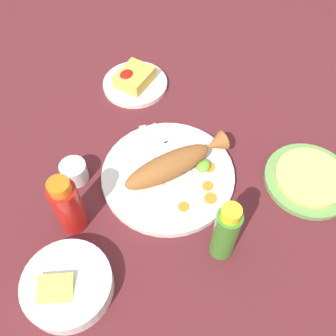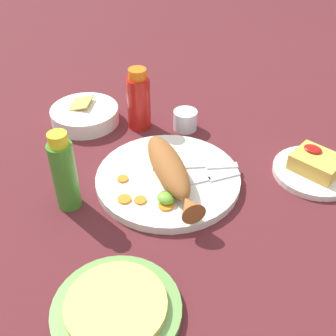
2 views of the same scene
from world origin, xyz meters
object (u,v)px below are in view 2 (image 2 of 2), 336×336
at_px(fork_near, 202,167).
at_px(tortilla_plate, 117,310).
at_px(hot_sauce_bottle_red, 139,101).
at_px(side_plate_fries, 314,172).
at_px(fried_fish, 171,170).
at_px(hot_sauce_bottle_green, 64,173).
at_px(salt_cup, 185,121).
at_px(guacamole_bowl, 85,114).
at_px(fork_far, 205,180).
at_px(main_plate, 168,179).

height_order(fork_near, tortilla_plate, fork_near).
distance_m(hot_sauce_bottle_red, side_plate_fries, 0.45).
xyz_separation_m(fried_fish, hot_sauce_bottle_green, (0.11, 0.18, 0.04)).
distance_m(salt_cup, guacamole_bowl, 0.26).
bearing_deg(fork_far, tortilla_plate, -138.16).
xyz_separation_m(fork_near, hot_sauce_bottle_green, (0.14, 0.26, 0.06)).
distance_m(fork_far, hot_sauce_bottle_red, 0.29).
bearing_deg(fork_near, guacamole_bowl, 138.35).
relative_size(fried_fish, side_plate_fries, 1.41).
bearing_deg(fork_far, hot_sauce_bottle_green, 170.18).
xyz_separation_m(hot_sauce_bottle_red, tortilla_plate, (-0.36, 0.40, -0.07)).
xyz_separation_m(fried_fish, side_plate_fries, (-0.21, -0.25, -0.04)).
bearing_deg(fork_far, salt_cup, 78.27).
xyz_separation_m(hot_sauce_bottle_red, guacamole_bowl, (0.12, 0.08, -0.05)).
distance_m(guacamole_bowl, tortilla_plate, 0.58).
bearing_deg(fried_fish, hot_sauce_bottle_red, -0.01).
height_order(fork_far, hot_sauce_bottle_red, hot_sauce_bottle_red).
xyz_separation_m(fried_fish, salt_cup, (0.13, -0.19, -0.02)).
bearing_deg(fried_fish, fork_near, -75.87).
relative_size(fried_fish, fork_near, 1.75).
distance_m(fork_near, hot_sauce_bottle_green, 0.30).
relative_size(hot_sauce_bottle_red, side_plate_fries, 0.88).
distance_m(fork_near, salt_cup, 0.19).
relative_size(salt_cup, tortilla_plate, 0.29).
bearing_deg(salt_cup, guacamole_bowl, 35.63).
bearing_deg(tortilla_plate, fork_near, -71.64).
xyz_separation_m(main_plate, fork_near, (-0.04, -0.07, 0.01)).
distance_m(fork_near, hot_sauce_bottle_red, 0.25).
relative_size(fried_fish, guacamole_bowl, 1.47).
distance_m(hot_sauce_bottle_red, salt_cup, 0.13).
xyz_separation_m(side_plate_fries, tortilla_plate, (0.07, 0.53, 0.00)).
distance_m(fork_far, salt_cup, 0.23).
distance_m(fork_far, hot_sauce_bottle_green, 0.29).
height_order(salt_cup, side_plate_fries, salt_cup).
height_order(fork_far, salt_cup, salt_cup).
xyz_separation_m(main_plate, fried_fish, (-0.01, 0.01, 0.04)).
bearing_deg(guacamole_bowl, main_plate, 174.05).
relative_size(salt_cup, side_plate_fries, 0.34).
xyz_separation_m(hot_sauce_bottle_green, salt_cup, (0.01, -0.37, -0.06)).
relative_size(hot_sauce_bottle_green, side_plate_fries, 0.95).
bearing_deg(side_plate_fries, fork_near, 42.08).
distance_m(fried_fish, fork_near, 0.09).
height_order(main_plate, hot_sauce_bottle_green, hot_sauce_bottle_green).
relative_size(fork_far, tortilla_plate, 0.83).
height_order(fork_near, fork_far, same).
height_order(main_plate, tortilla_plate, main_plate).
height_order(hot_sauce_bottle_green, salt_cup, hot_sauce_bottle_green).
bearing_deg(fork_near, fork_far, -90.34).
distance_m(main_plate, fork_far, 0.08).
bearing_deg(fork_near, main_plate, -164.77).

